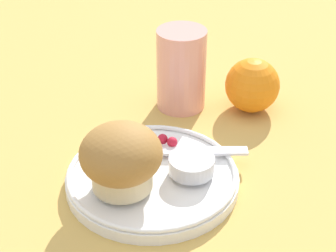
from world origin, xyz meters
name	(u,v)px	position (x,y,z in m)	size (l,w,h in m)	color
ground_plane	(144,176)	(0.00, 0.00, 0.00)	(3.00, 3.00, 0.00)	tan
plate	(152,177)	(0.02, -0.01, 0.01)	(0.20, 0.20, 0.02)	white
muffin	(120,158)	(0.00, -0.05, 0.06)	(0.09, 0.09, 0.08)	beige
cream_ramekin	(192,164)	(0.06, 0.01, 0.03)	(0.05, 0.05, 0.02)	silver
berry_pair	(168,141)	(0.01, 0.05, 0.03)	(0.03, 0.01, 0.01)	#B7192D
butter_knife	(176,151)	(0.02, 0.04, 0.02)	(0.16, 0.10, 0.00)	silver
orange_fruit	(252,85)	(0.06, 0.21, 0.04)	(0.08, 0.08, 0.08)	orange
juice_glass	(181,69)	(-0.04, 0.17, 0.06)	(0.07, 0.07, 0.12)	#E5998C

